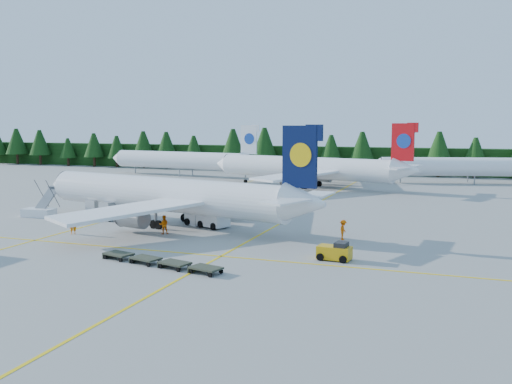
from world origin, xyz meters
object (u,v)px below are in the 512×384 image
(airliner_navy, at_px, (158,194))
(airstairs, at_px, (40,210))
(service_truck, at_px, (207,215))
(baggage_tug, at_px, (335,252))
(airliner_red, at_px, (300,168))

(airliner_navy, xyz_separation_m, airstairs, (-16.33, -0.46, -2.63))
(airliner_navy, bearing_deg, service_truck, 15.30)
(airstairs, height_order, service_truck, airstairs)
(service_truck, relative_size, baggage_tug, 2.00)
(airliner_red, bearing_deg, service_truck, -75.49)
(airliner_red, relative_size, airstairs, 7.18)
(airliner_red, xyz_separation_m, baggage_tug, (17.60, -52.94, -2.73))
(airstairs, bearing_deg, service_truck, -2.30)
(airliner_navy, relative_size, service_truck, 6.57)
(airliner_navy, bearing_deg, baggage_tug, -11.42)
(baggage_tug, bearing_deg, airstairs, 171.45)
(airliner_navy, height_order, baggage_tug, airliner_navy)
(airliner_red, distance_m, service_truck, 42.24)
(airliner_red, distance_m, baggage_tug, 55.85)
(service_truck, distance_m, baggage_tug, 19.99)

